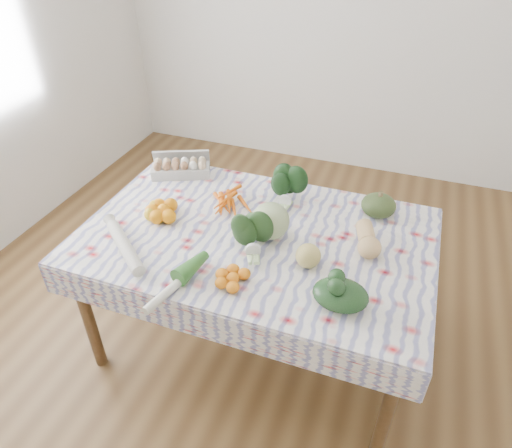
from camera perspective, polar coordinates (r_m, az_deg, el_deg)
name	(u,v)px	position (r m, az deg, el deg)	size (l,w,h in m)	color
ground	(256,339)	(2.71, 0.00, -14.13)	(4.50, 4.50, 0.00)	brown
wall_back	(356,2)	(3.98, 12.43, 25.50)	(4.00, 0.04, 2.80)	white
dining_table	(256,247)	(2.23, 0.00, -2.94)	(1.60, 1.00, 0.75)	brown
tablecloth	(256,235)	(2.19, 0.00, -1.36)	(1.66, 1.06, 0.01)	white
egg_carton	(181,169)	(2.66, -9.41, 6.80)	(0.33, 0.13, 0.09)	#B7B7B1
carrot_bunch	(233,203)	(2.36, -2.89, 2.65)	(0.23, 0.21, 0.04)	orange
kale_bunch	(287,190)	(2.37, 3.93, 4.29)	(0.18, 0.15, 0.15)	#143314
kabocha_squash	(379,205)	(2.36, 15.07, 2.27)	(0.17, 0.17, 0.11)	#364921
cabbage	(270,221)	(2.12, 1.82, 0.40)	(0.18, 0.18, 0.18)	#A3BA7C
butternut_squash	(368,238)	(2.13, 13.79, -1.74)	(0.11, 0.23, 0.11)	#DDB06D
orange_cluster	(164,211)	(2.32, -11.45, 1.65)	(0.23, 0.23, 0.08)	orange
broccoli	(252,239)	(2.05, -0.47, -1.89)	(0.17, 0.17, 0.13)	#21441A
mandarin_cluster	(233,277)	(1.91, -2.91, -6.69)	(0.18, 0.18, 0.06)	orange
grapefruit	(308,256)	(1.98, 6.54, -3.97)	(0.11, 0.11, 0.11)	tan
spinach_bag	(340,295)	(1.83, 10.52, -8.69)	(0.22, 0.18, 0.10)	black
daikon	(125,247)	(2.14, -16.06, -2.76)	(0.06, 0.06, 0.41)	beige
leek	(177,284)	(1.92, -9.88, -7.34)	(0.04, 0.04, 0.37)	silver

